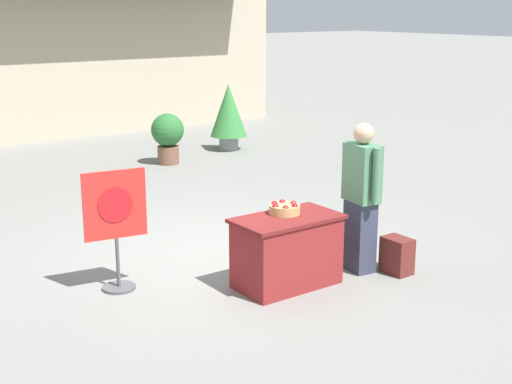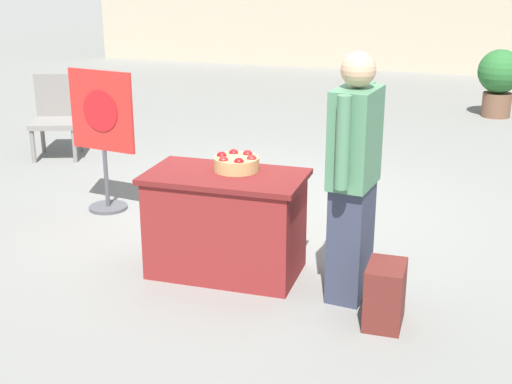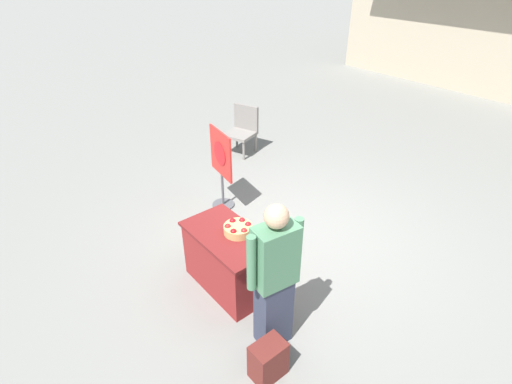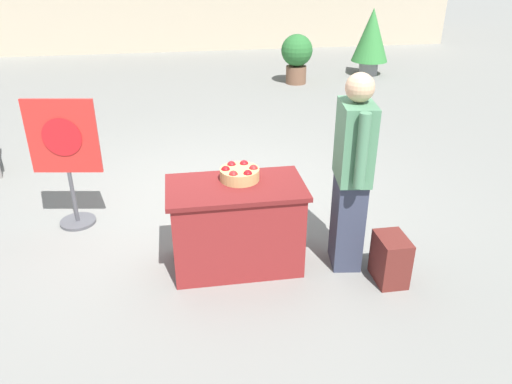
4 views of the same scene
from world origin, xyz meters
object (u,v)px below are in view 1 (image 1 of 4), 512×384
at_px(display_table, 287,251).
at_px(backpack, 397,255).
at_px(apple_basket, 284,209).
at_px(potted_plant_near_right, 228,112).
at_px(potted_plant_far_right, 168,135).
at_px(person_visitor, 361,197).
at_px(poster_board, 116,223).

bearing_deg(display_table, backpack, -19.82).
bearing_deg(apple_basket, backpack, -25.13).
xyz_separation_m(apple_basket, potted_plant_near_right, (3.71, 6.61, -0.04)).
distance_m(display_table, potted_plant_far_right, 6.56).
height_order(display_table, potted_plant_near_right, potted_plant_near_right).
height_order(person_visitor, potted_plant_near_right, person_visitor).
xyz_separation_m(backpack, poster_board, (-2.79, 1.44, 0.54)).
bearing_deg(backpack, person_visitor, 132.41).
relative_size(person_visitor, poster_board, 1.31).
xyz_separation_m(display_table, backpack, (1.25, -0.45, -0.18)).
height_order(display_table, poster_board, poster_board).
distance_m(backpack, potted_plant_near_right, 7.62).
bearing_deg(potted_plant_near_right, poster_board, -132.73).
relative_size(apple_basket, backpack, 0.81).
xyz_separation_m(person_visitor, potted_plant_far_right, (1.06, 6.37, -0.31)).
relative_size(backpack, poster_board, 0.32).
distance_m(person_visitor, poster_board, 2.74).
bearing_deg(display_table, poster_board, 147.31).
bearing_deg(poster_board, apple_basket, 70.31).
bearing_deg(person_visitor, backpack, 140.30).
relative_size(poster_board, potted_plant_near_right, 0.94).
xyz_separation_m(display_table, poster_board, (-1.54, 0.99, 0.35)).
height_order(poster_board, potted_plant_far_right, poster_board).
relative_size(display_table, potted_plant_far_right, 1.19).
bearing_deg(potted_plant_near_right, apple_basket, -119.32).
bearing_deg(person_visitor, apple_basket, -7.20).
distance_m(apple_basket, potted_plant_near_right, 7.58).
distance_m(poster_board, potted_plant_far_right, 6.34).
distance_m(person_visitor, potted_plant_near_right, 7.40).
distance_m(person_visitor, backpack, 0.80).
bearing_deg(potted_plant_far_right, person_visitor, -99.44).
relative_size(person_visitor, potted_plant_far_right, 1.75).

